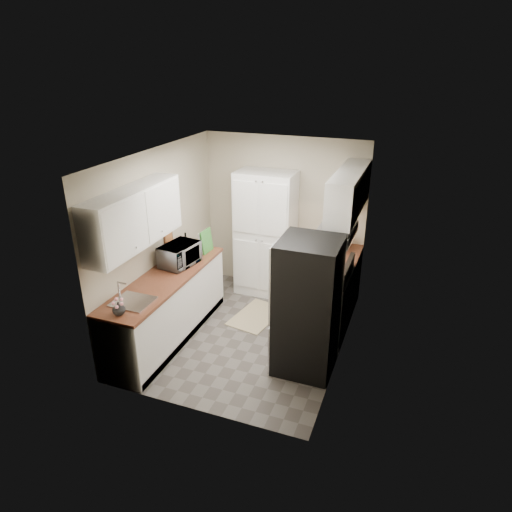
# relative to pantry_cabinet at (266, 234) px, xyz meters

# --- Properties ---
(ground) EXTENTS (3.20, 3.20, 0.00)m
(ground) POSITION_rel_pantry_cabinet_xyz_m (0.20, -1.32, -1.00)
(ground) COLOR #56514C
(ground) RESTS_ON ground
(room_shell) EXTENTS (2.64, 3.24, 2.52)m
(room_shell) POSITION_rel_pantry_cabinet_xyz_m (0.18, -1.32, 0.63)
(room_shell) COLOR beige
(room_shell) RESTS_ON ground
(pantry_cabinet) EXTENTS (0.90, 0.55, 2.00)m
(pantry_cabinet) POSITION_rel_pantry_cabinet_xyz_m (0.00, 0.00, 0.00)
(pantry_cabinet) COLOR white
(pantry_cabinet) RESTS_ON ground
(base_cabinet_left) EXTENTS (0.60, 2.30, 0.88)m
(base_cabinet_left) POSITION_rel_pantry_cabinet_xyz_m (-0.79, -1.75, -0.56)
(base_cabinet_left) COLOR white
(base_cabinet_left) RESTS_ON ground
(countertop_left) EXTENTS (0.63, 2.33, 0.04)m
(countertop_left) POSITION_rel_pantry_cabinet_xyz_m (-0.79, -1.75, -0.10)
(countertop_left) COLOR brown
(countertop_left) RESTS_ON base_cabinet_left
(base_cabinet_right) EXTENTS (0.60, 0.80, 0.88)m
(base_cabinet_right) POSITION_rel_pantry_cabinet_xyz_m (1.19, -0.12, -0.56)
(base_cabinet_right) COLOR white
(base_cabinet_right) RESTS_ON ground
(countertop_right) EXTENTS (0.63, 0.83, 0.04)m
(countertop_right) POSITION_rel_pantry_cabinet_xyz_m (1.19, -0.12, -0.10)
(countertop_right) COLOR brown
(countertop_right) RESTS_ON base_cabinet_right
(electric_range) EXTENTS (0.71, 0.78, 1.13)m
(electric_range) POSITION_rel_pantry_cabinet_xyz_m (1.17, -0.93, -0.52)
(electric_range) COLOR #B7B7BC
(electric_range) RESTS_ON ground
(refrigerator) EXTENTS (0.70, 0.72, 1.70)m
(refrigerator) POSITION_rel_pantry_cabinet_xyz_m (1.14, -1.73, -0.15)
(refrigerator) COLOR #B7B7BC
(refrigerator) RESTS_ON ground
(microwave) EXTENTS (0.45, 0.60, 0.30)m
(microwave) POSITION_rel_pantry_cabinet_xyz_m (-0.79, -1.34, 0.07)
(microwave) COLOR #B4B5B9
(microwave) RESTS_ON countertop_left
(wine_bottle) EXTENTS (0.08, 0.08, 0.31)m
(wine_bottle) POSITION_rel_pantry_cabinet_xyz_m (-0.88, -0.98, 0.07)
(wine_bottle) COLOR black
(wine_bottle) RESTS_ON countertop_left
(flower_vase) EXTENTS (0.16, 0.16, 0.15)m
(flower_vase) POSITION_rel_pantry_cabinet_xyz_m (-0.77, -2.75, -0.00)
(flower_vase) COLOR white
(flower_vase) RESTS_ON countertop_left
(cutting_board) EXTENTS (0.04, 0.27, 0.34)m
(cutting_board) POSITION_rel_pantry_cabinet_xyz_m (-0.64, -0.79, 0.09)
(cutting_board) COLOR #368631
(cutting_board) RESTS_ON countertop_left
(toaster_oven) EXTENTS (0.38, 0.45, 0.23)m
(toaster_oven) POSITION_rel_pantry_cabinet_xyz_m (1.14, -0.01, 0.04)
(toaster_oven) COLOR #ADADB2
(toaster_oven) RESTS_ON countertop_right
(fruit_basket) EXTENTS (0.35, 0.35, 0.12)m
(fruit_basket) POSITION_rel_pantry_cabinet_xyz_m (1.16, -0.01, 0.21)
(fruit_basket) COLOR #DC581B
(fruit_basket) RESTS_ON toaster_oven
(kitchen_mat) EXTENTS (0.70, 0.97, 0.01)m
(kitchen_mat) POSITION_rel_pantry_cabinet_xyz_m (0.15, -0.83, -0.99)
(kitchen_mat) COLOR tan
(kitchen_mat) RESTS_ON ground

